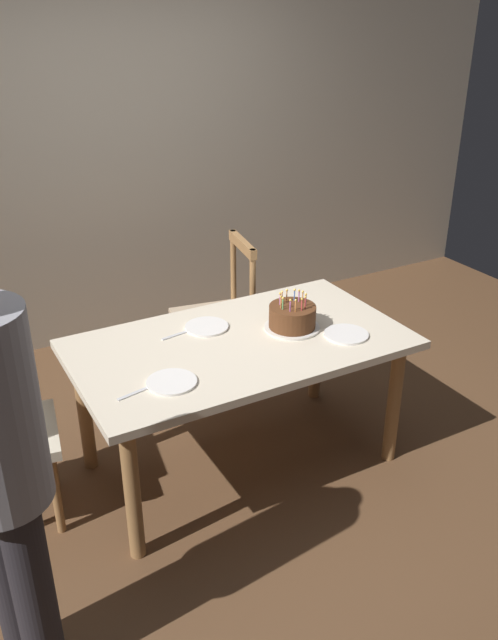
# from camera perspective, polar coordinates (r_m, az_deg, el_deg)

# --- Properties ---
(ground) EXTENTS (6.40, 6.40, 0.00)m
(ground) POSITION_cam_1_polar(r_m,az_deg,el_deg) (3.57, -0.72, -12.18)
(ground) COLOR brown
(back_wall) EXTENTS (6.40, 0.10, 2.60)m
(back_wall) POSITION_cam_1_polar(r_m,az_deg,el_deg) (4.61, -12.12, 14.10)
(back_wall) COLOR beige
(back_wall) RESTS_ON ground
(dining_table) EXTENTS (1.62, 0.91, 0.73)m
(dining_table) POSITION_cam_1_polar(r_m,az_deg,el_deg) (3.21, -0.78, -3.20)
(dining_table) COLOR beige
(dining_table) RESTS_ON ground
(birthday_cake) EXTENTS (0.28, 0.28, 0.19)m
(birthday_cake) POSITION_cam_1_polar(r_m,az_deg,el_deg) (3.27, 3.80, 0.21)
(birthday_cake) COLOR silver
(birthday_cake) RESTS_ON dining_table
(plate_near_celebrant) EXTENTS (0.22, 0.22, 0.01)m
(plate_near_celebrant) POSITION_cam_1_polar(r_m,az_deg,el_deg) (2.85, -6.76, -5.39)
(plate_near_celebrant) COLOR white
(plate_near_celebrant) RESTS_ON dining_table
(plate_far_side) EXTENTS (0.22, 0.22, 0.01)m
(plate_far_side) POSITION_cam_1_polar(r_m,az_deg,el_deg) (3.30, -3.71, -0.59)
(plate_far_side) COLOR white
(plate_far_side) RESTS_ON dining_table
(plate_near_guest) EXTENTS (0.22, 0.22, 0.01)m
(plate_near_guest) POSITION_cam_1_polar(r_m,az_deg,el_deg) (3.25, 8.47, -1.25)
(plate_near_guest) COLOR white
(plate_near_guest) RESTS_ON dining_table
(fork_near_celebrant) EXTENTS (0.18, 0.05, 0.01)m
(fork_near_celebrant) POSITION_cam_1_polar(r_m,az_deg,el_deg) (2.80, -9.78, -6.24)
(fork_near_celebrant) COLOR silver
(fork_near_celebrant) RESTS_ON dining_table
(fork_far_side) EXTENTS (0.18, 0.04, 0.01)m
(fork_far_side) POSITION_cam_1_polar(r_m,az_deg,el_deg) (3.24, -6.23, -1.27)
(fork_far_side) COLOR silver
(fork_far_side) RESTS_ON dining_table
(chair_spindle_back) EXTENTS (0.51, 0.51, 0.95)m
(chair_spindle_back) POSITION_cam_1_polar(r_m,az_deg,el_deg) (4.01, -2.84, 0.09)
(chair_spindle_back) COLOR tan
(chair_spindle_back) RESTS_ON ground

